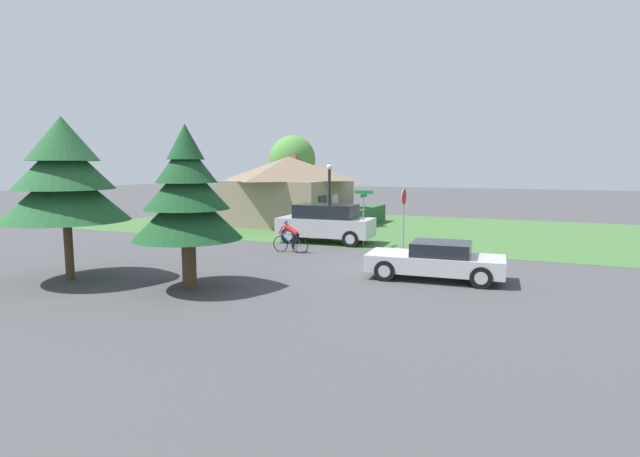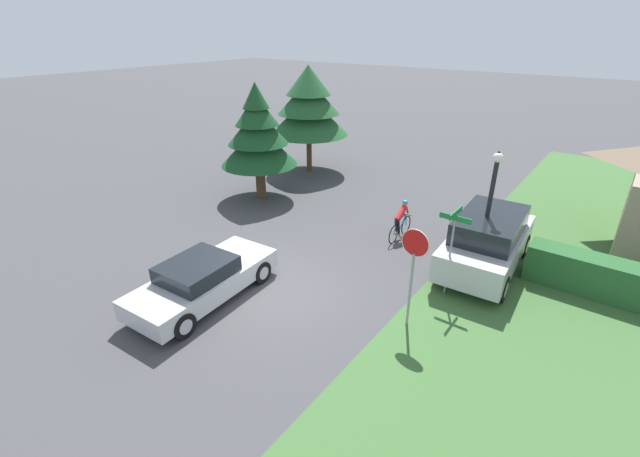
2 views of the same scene
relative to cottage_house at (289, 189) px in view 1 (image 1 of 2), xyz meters
The scene contains 13 objects.
ground_plane 15.66m from the cottage_house, 136.73° to the right, with size 140.00×140.00×0.00m, color #424244.
grass_verge_right 7.00m from the cottage_house, 88.91° to the right, with size 16.00×36.00×0.01m, color #3D6633.
cottage_house is the anchor object (origin of this frame).
hedge_row 5.37m from the cottage_house, 99.05° to the right, with size 9.59×0.90×1.15m, color #285B2D.
sedan_left_lane 17.59m from the cottage_house, 136.52° to the right, with size 2.11×4.61×1.29m.
cyclist 11.34m from the cottage_house, 152.56° to the right, with size 0.44×1.72×1.46m.
parked_suv_right 8.83m from the cottage_house, 140.86° to the right, with size 2.25×4.76×1.92m.
stop_sign 12.17m from the cottage_house, 127.87° to the right, with size 0.74×0.07×2.79m.
street_lamp 8.94m from the cottage_house, 140.07° to the right, with size 0.29×0.29×3.96m.
street_name_sign 10.51m from the cottage_house, 133.43° to the right, with size 0.90×0.90×2.67m.
conifer_tall_near 17.79m from the cottage_house, 163.05° to the right, with size 3.36×3.36×5.09m.
conifer_tall_far 17.72m from the cottage_house, behind, with size 4.08×4.08×5.43m.
deciduous_tree_right 5.59m from the cottage_house, 23.73° to the left, with size 3.48×3.48×6.09m.
Camera 1 is at (-18.15, -4.43, 3.83)m, focal length 28.00 mm.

